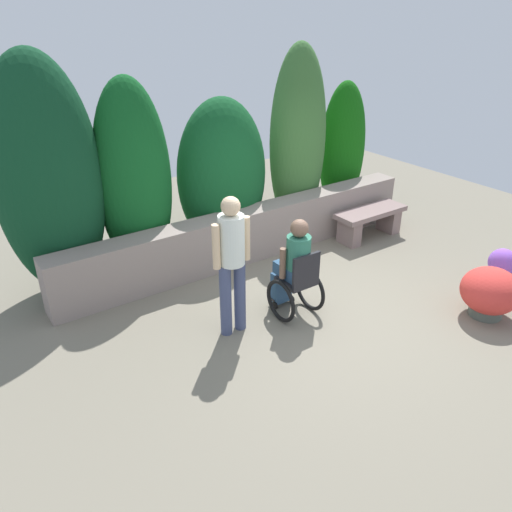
% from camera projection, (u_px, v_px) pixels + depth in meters
% --- Properties ---
extents(ground_plane, '(12.48, 12.48, 0.00)m').
position_uv_depth(ground_plane, '(326.00, 310.00, 6.55)').
color(ground_plane, slate).
extents(stone_retaining_wall, '(6.10, 0.40, 0.80)m').
position_uv_depth(stone_retaining_wall, '(248.00, 234.00, 7.73)').
color(stone_retaining_wall, gray).
rests_on(stone_retaining_wall, ground).
extents(hedge_backdrop, '(6.33, 1.06, 3.18)m').
position_uv_depth(hedge_backdrop, '(193.00, 168.00, 7.44)').
color(hedge_backdrop, '#103F22').
rests_on(hedge_backdrop, ground).
extents(stone_bench, '(1.31, 0.46, 0.50)m').
position_uv_depth(stone_bench, '(370.00, 220.00, 8.46)').
color(stone_bench, gray).
rests_on(stone_bench, ground).
extents(person_in_wheelchair, '(0.53, 0.66, 1.33)m').
position_uv_depth(person_in_wheelchair, '(295.00, 271.00, 6.22)').
color(person_in_wheelchair, black).
rests_on(person_in_wheelchair, ground).
extents(person_standing_companion, '(0.49, 0.30, 1.74)m').
position_uv_depth(person_standing_companion, '(232.00, 257.00, 5.70)').
color(person_standing_companion, '#414B6F').
rests_on(person_standing_companion, ground).
extents(flower_pot_purple_near, '(0.38, 0.38, 0.53)m').
position_uv_depth(flower_pot_purple_near, '(501.00, 266.00, 7.09)').
color(flower_pot_purple_near, '#9B5430').
rests_on(flower_pot_purple_near, ground).
extents(flower_pot_terracotta_by_wall, '(0.73, 0.73, 0.66)m').
position_uv_depth(flower_pot_terracotta_by_wall, '(490.00, 293.00, 6.31)').
color(flower_pot_terracotta_by_wall, '#535B51').
rests_on(flower_pot_terracotta_by_wall, ground).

